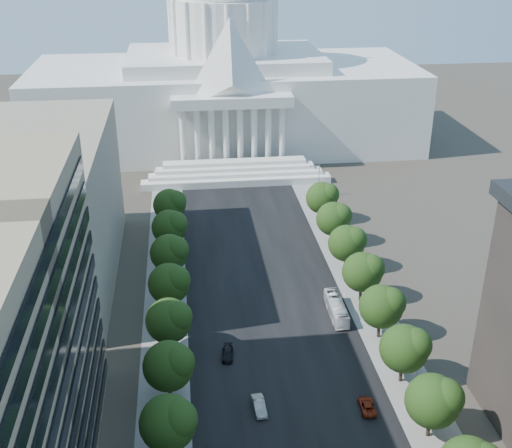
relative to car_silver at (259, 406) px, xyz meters
name	(u,v)px	position (x,y,z in m)	size (l,w,h in m)	color
road_asphalt	(263,290)	(4.94, 34.03, -0.79)	(30.00, 260.00, 0.01)	black
sidewalk_left	(166,296)	(-14.06, 34.03, -0.79)	(8.00, 260.00, 0.02)	gray
sidewalk_right	(357,284)	(23.94, 34.03, -0.79)	(8.00, 260.00, 0.02)	gray
capitol	(225,81)	(4.94, 128.92, 19.22)	(120.00, 56.00, 73.00)	white
office_block_left_far	(10,212)	(-43.06, 44.03, 14.21)	(38.00, 52.00, 30.00)	gray
tree_l_d	(170,422)	(-12.72, -8.16, 5.66)	(7.79, 7.60, 9.97)	#33261C
tree_l_e	(170,365)	(-12.72, 3.84, 5.66)	(7.79, 7.60, 9.97)	#33261C
tree_l_f	(171,320)	(-12.72, 15.84, 5.66)	(7.79, 7.60, 9.97)	#33261C
tree_l_g	(171,283)	(-12.72, 27.84, 5.66)	(7.79, 7.60, 9.97)	#33261C
tree_l_h	(171,252)	(-12.72, 39.84, 5.66)	(7.79, 7.60, 9.97)	#33261C
tree_l_i	(171,226)	(-12.72, 51.84, 5.66)	(7.79, 7.60, 9.97)	#33261C
tree_l_j	(171,204)	(-12.72, 63.84, 5.66)	(7.79, 7.60, 9.97)	#33261C
tree_r_d	(436,400)	(23.28, -8.16, 5.66)	(7.79, 7.60, 9.97)	#33261C
tree_r_e	(407,348)	(23.28, 3.84, 5.66)	(7.79, 7.60, 9.97)	#33261C
tree_r_f	(383,306)	(23.28, 15.84, 5.66)	(7.79, 7.60, 9.97)	#33261C
tree_r_g	(364,271)	(23.28, 27.84, 5.66)	(7.79, 7.60, 9.97)	#33261C
tree_r_h	(348,242)	(23.28, 39.84, 5.66)	(7.79, 7.60, 9.97)	#33261C
tree_r_i	(335,218)	(23.28, 51.84, 5.66)	(7.79, 7.60, 9.97)	#33261C
tree_r_j	(323,197)	(23.28, 63.84, 5.66)	(7.79, 7.60, 9.97)	#33261C
streetlight_c	(416,350)	(24.85, 4.03, 5.03)	(2.61, 0.44, 9.00)	gray
streetlight_d	(370,270)	(24.85, 29.03, 5.03)	(2.61, 0.44, 9.00)	gray
streetlight_e	(339,216)	(24.85, 54.03, 5.03)	(2.61, 0.44, 9.00)	gray
streetlight_f	(317,176)	(24.85, 79.03, 5.03)	(2.61, 0.44, 9.00)	gray
car_silver	(259,406)	(0.00, 0.00, 0.00)	(1.67, 4.80, 1.58)	#979A9E
car_red	(367,406)	(15.92, -1.77, -0.15)	(2.14, 4.64, 1.29)	maroon
car_dark_b	(228,354)	(-3.63, 13.33, -0.14)	(1.82, 4.48, 1.30)	black
city_bus	(336,308)	(17.18, 23.48, 0.72)	(2.55, 10.88, 3.03)	silver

